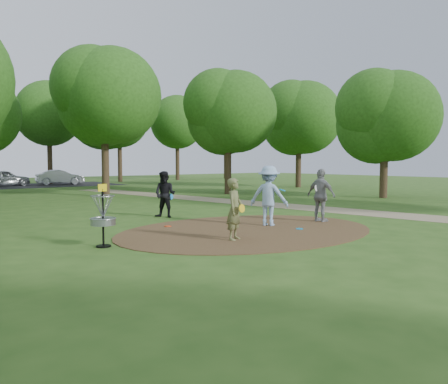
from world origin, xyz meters
TOP-DOWN VIEW (x-y plane):
  - ground at (0.00, 0.00)m, footprint 100.00×100.00m
  - dirt_clearing at (0.00, 0.00)m, footprint 8.40×8.40m
  - footpath at (6.50, 2.00)m, footprint 7.55×39.89m
  - parking_lot at (2.00, 30.00)m, footprint 14.00×8.00m
  - player_observer_with_disc at (-1.41, -1.00)m, footprint 0.72×0.64m
  - player_throwing_with_disc at (1.12, 0.28)m, footprint 1.44×1.45m
  - player_walking_with_disc at (-0.39, 4.22)m, footprint 1.00×1.06m
  - player_waiting_with_disc at (3.16, -0.20)m, footprint 0.58×1.11m
  - disc_ground_blue at (1.29, -0.88)m, footprint 0.22×0.22m
  - disc_ground_red at (-1.57, 2.10)m, footprint 0.22×0.22m
  - car_left at (-0.38, 30.25)m, footprint 4.39×2.45m
  - car_right at (4.24, 30.06)m, footprint 4.25×2.10m
  - disc_golf_basket at (-4.50, 0.30)m, footprint 0.63×0.63m
  - tree_ring at (2.14, 9.91)m, footprint 37.10×45.47m

SIDE VIEW (x-z plane):
  - ground at x=0.00m, z-range 0.00..0.00m
  - parking_lot at x=2.00m, z-range 0.00..0.01m
  - footpath at x=6.50m, z-range 0.00..0.01m
  - dirt_clearing at x=0.00m, z-range 0.00..0.02m
  - disc_ground_blue at x=1.29m, z-range 0.02..0.04m
  - disc_ground_red at x=-1.57m, z-range 0.02..0.04m
  - car_right at x=4.24m, z-range 0.00..1.34m
  - car_left at x=-0.38m, z-range 0.00..1.41m
  - player_observer_with_disc at x=-1.41m, z-range 0.00..1.65m
  - player_walking_with_disc at x=-0.39m, z-range 0.00..1.72m
  - disc_golf_basket at x=-4.50m, z-range 0.10..1.64m
  - player_waiting_with_disc at x=3.16m, z-range 0.00..1.84m
  - player_throwing_with_disc at x=1.12m, z-range 0.00..1.95m
  - tree_ring at x=2.14m, z-range 0.60..10.01m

